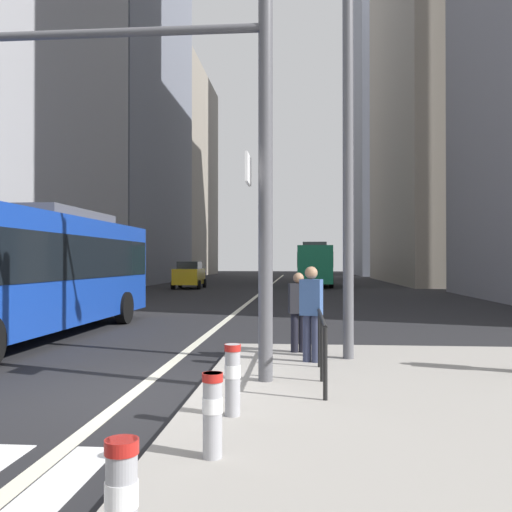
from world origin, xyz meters
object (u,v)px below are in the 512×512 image
Objects in this scene: street_lamp_post at (348,85)px; bollard_right at (233,376)px; car_oncoming_mid at (189,275)px; bollard_front at (122,503)px; bollard_left at (213,410)px; car_receding_near at (314,269)px; city_bus_blue_oncoming at (28,267)px; pedestrian_far at (298,308)px; pedestrian_walking at (311,309)px; city_bus_red_receding at (314,263)px; traffic_signal_gantry at (117,122)px.

bollard_right is at bearing -113.18° from street_lamp_post.
car_oncoming_mid is 5.12× the size of bollard_front.
car_receding_near is at bearing 87.72° from bollard_left.
pedestrian_far is (6.76, -2.17, -0.81)m from city_bus_blue_oncoming.
city_bus_blue_oncoming is at bearing 155.33° from pedestrian_walking.
city_bus_red_receding is 2.53× the size of car_receding_near.
traffic_signal_gantry is (3.95, -4.84, 2.31)m from city_bus_blue_oncoming.
pedestrian_walking is at bearing 28.19° from traffic_signal_gantry.
bollard_right reaches higher than bollard_left.
car_receding_near reaches higher than bollard_left.
pedestrian_far is at bearing 80.64° from bollard_right.
city_bus_red_receding is 6.84× the size of pedestrian_far.
city_bus_blue_oncoming is at bearing 160.03° from street_lamp_post.
traffic_signal_gantry reaches higher than bollard_left.
street_lamp_post is (3.74, 2.05, 1.14)m from traffic_signal_gantry.
pedestrian_far is (0.75, 4.57, 0.41)m from bollard_right.
traffic_signal_gantry is 8.17× the size of bollard_right.
pedestrian_walking reaches higher than bollard_left.
city_bus_blue_oncoming is 54.17m from car_receding_near.
street_lamp_post reaches higher than city_bus_red_receding.
bollard_left is at bearing -53.59° from city_bus_blue_oncoming.
city_bus_red_receding is 37.54m from bollard_right.
car_oncoming_mid is 36.61m from bollard_front.
car_oncoming_mid is at bearing 102.00° from bollard_left.
pedestrian_far is (7.98, -27.97, 0.04)m from car_oncoming_mid.
city_bus_red_receding is 10.35m from car_oncoming_mid.
car_receding_near is at bearing 87.62° from bollard_front.
city_bus_blue_oncoming is at bearing -104.30° from city_bus_red_receding.
bollard_left is (7.21, -33.93, -0.40)m from car_oncoming_mid.
city_bus_blue_oncoming reaches higher than pedestrian_far.
traffic_signal_gantry reaches higher than city_bus_blue_oncoming.
bollard_right is at bearing -48.29° from city_bus_blue_oncoming.
bollard_left is at bearing -58.12° from traffic_signal_gantry.
pedestrian_walking is (6.99, -3.21, -0.73)m from city_bus_blue_oncoming.
pedestrian_walking is (-0.84, -33.95, -0.73)m from city_bus_red_receding.
pedestrian_walking is at bearing -91.42° from city_bus_red_receding.
city_bus_red_receding is 33.71m from street_lamp_post.
pedestrian_far reaches higher than bollard_left.
city_bus_blue_oncoming reaches higher than bollard_left.
car_receding_near is (0.61, 22.77, -0.85)m from city_bus_red_receding.
street_lamp_post reaches higher than pedestrian_far.
car_receding_near is 5.30× the size of bollard_front.
car_oncoming_mid is 29.34m from car_receding_near.
city_bus_blue_oncoming reaches higher than car_receding_near.
bollard_left is (-1.85, -38.86, -1.25)m from city_bus_red_receding.
car_oncoming_mid reaches higher than bollard_right.
city_bus_red_receding is at bearing 89.76° from street_lamp_post.
pedestrian_walking reaches higher than bollard_right.
street_lamp_post is 6.34m from bollard_right.
bollard_left is 0.45× the size of pedestrian_walking.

